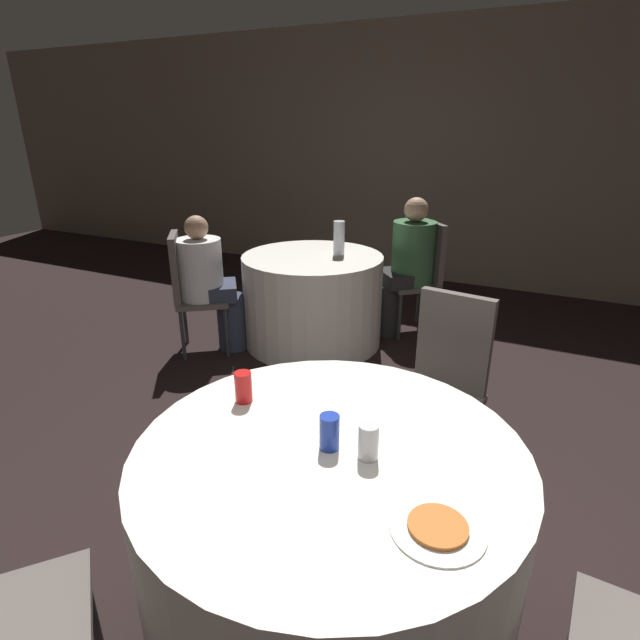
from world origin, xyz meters
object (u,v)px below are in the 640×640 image
Objects in this scene: person_white_shirt at (210,283)px; table_near at (329,536)px; bottle_far at (339,238)px; chair_far_southwest at (188,284)px; person_green_jacket at (406,265)px; chair_near_north at (446,373)px; pizza_plate_near at (438,528)px; table_far at (313,300)px; soda_can_silver at (368,441)px; soda_can_red at (243,387)px; soda_can_blue at (329,432)px; chair_far_northeast at (422,269)px.

table_near is at bearing 9.60° from person_white_shirt.
bottle_far is at bearing 113.32° from table_near.
chair_far_southwest is 1.83m from person_green_jacket.
person_white_shirt is 4.03× the size of bottle_far.
pizza_plate_near is (0.25, -1.26, 0.19)m from chair_near_north.
table_far is 2.67m from soda_can_silver.
person_white_shirt is at bearing 90.00° from chair_far_southwest.
soda_can_red reaches higher than table_far.
soda_can_red is at bearing 163.31° from table_near.
soda_can_red and soda_can_blue have the same top height.
chair_far_southwest reaches higher than soda_can_blue.
chair_near_north is 1.08m from soda_can_silver.
soda_can_silver is at bearing 11.65° from person_white_shirt.
person_green_jacket reaches higher than table_far.
soda_can_red is 0.44m from soda_can_blue.
table_far is at bearing 90.00° from person_green_jacket.
person_white_shirt is 9.09× the size of soda_can_blue.
table_near is 1.35× the size of chair_far_southwest.
bottle_far reaches higher than table_far.
chair_near_north is 3.81× the size of pizza_plate_near.
person_white_shirt is 0.93× the size of person_green_jacket.
soda_can_blue is at bearing 159.25° from table_near.
table_near is 4.77× the size of bottle_far.
soda_can_blue is at bearing -16.67° from soda_can_red.
pizza_plate_near is 0.35m from soda_can_silver.
person_green_jacket is (-0.59, 2.83, 0.24)m from table_near.
bottle_far is at bearing 119.02° from pizza_plate_near.
chair_far_northeast is 3.81× the size of pizza_plate_near.
pizza_plate_near is at bearing 156.47° from person_green_jacket.
chair_far_southwest is 2.22m from soda_can_red.
person_green_jacket is at bearing -58.63° from chair_near_north.
person_white_shirt is 3.02m from pizza_plate_near.
soda_can_red is (-0.58, -0.94, 0.25)m from chair_near_north.
person_white_shirt is at bearing 131.29° from soda_can_red.
chair_near_north is at bearing 161.22° from person_green_jacket.
soda_can_blue is (-0.41, 0.20, 0.05)m from pizza_plate_near.
bottle_far is (0.84, 0.62, 0.32)m from person_white_shirt.
person_green_jacket is 9.73× the size of soda_can_blue.
chair_far_northeast is at bearing 101.54° from soda_can_silver.
soda_can_silver is (0.13, 0.01, 0.44)m from table_near.
pizza_plate_near is (1.62, -2.47, 0.38)m from table_far.
bottle_far is at bearing -39.68° from chair_near_north.
soda_can_red is 0.44× the size of bottle_far.
bottle_far reaches higher than pizza_plate_near.
bottle_far is at bearing 92.32° from chair_far_northeast.
soda_can_silver is at bearing 96.92° from chair_near_north.
soda_can_red is 0.57m from soda_can_silver.
pizza_plate_near is 2.96m from bottle_far.
chair_far_southwest is at bearing -143.72° from bottle_far.
person_green_jacket is (1.42, 1.15, 0.04)m from chair_far_southwest.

